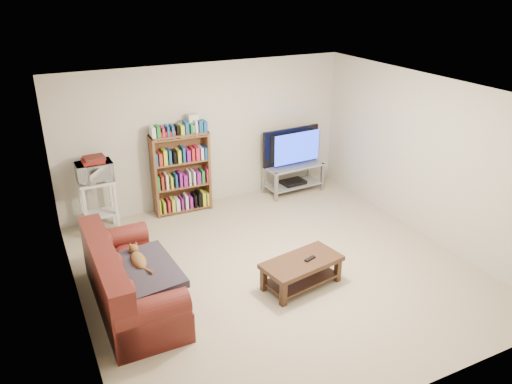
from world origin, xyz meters
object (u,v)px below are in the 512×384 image
coffee_table (302,268)px  tv_stand (293,174)px  sofa (127,285)px  bookshelf (181,172)px

coffee_table → tv_stand: bearing=52.1°
sofa → tv_stand: bearing=31.0°
sofa → bookshelf: bookshelf is taller
coffee_table → sofa: bearing=155.7°
tv_stand → sofa: bearing=-152.3°
bookshelf → coffee_table: bearing=-75.6°
sofa → bookshelf: size_ratio=1.44×
sofa → tv_stand: (3.51, 2.12, 0.06)m
coffee_table → bookshelf: (-0.64, 2.79, 0.44)m
coffee_table → tv_stand: 3.02m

